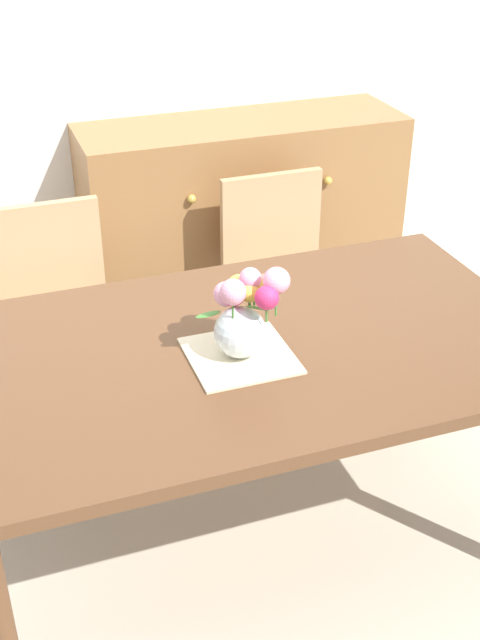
{
  "coord_description": "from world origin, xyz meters",
  "views": [
    {
      "loc": [
        -0.69,
        -1.89,
        2.03
      ],
      "look_at": [
        -0.04,
        -0.06,
        0.89
      ],
      "focal_mm": 46.3,
      "sensor_mm": 36.0,
      "label": 1
    }
  ],
  "objects_px": {
    "dresser": "(242,230)",
    "chair_left": "(55,309)",
    "flower_vase": "(244,312)",
    "dining_table": "(248,369)",
    "chair_right": "(280,272)"
  },
  "relations": [
    {
      "from": "dining_table",
      "to": "chair_left",
      "type": "relative_size",
      "value": 1.94
    },
    {
      "from": "chair_right",
      "to": "flower_vase",
      "type": "bearing_deg",
      "value": 61.81
    },
    {
      "from": "chair_left",
      "to": "dresser",
      "type": "distance_m",
      "value": 1.03
    },
    {
      "from": "flower_vase",
      "to": "dresser",
      "type": "bearing_deg",
      "value": 70.42
    },
    {
      "from": "dresser",
      "to": "chair_left",
      "type": "bearing_deg",
      "value": -152.15
    },
    {
      "from": "chair_left",
      "to": "flower_vase",
      "type": "bearing_deg",
      "value": 115.19
    },
    {
      "from": "chair_left",
      "to": "chair_right",
      "type": "relative_size",
      "value": 1.0
    },
    {
      "from": "chair_left",
      "to": "flower_vase",
      "type": "height_order",
      "value": "flower_vase"
    },
    {
      "from": "chair_right",
      "to": "flower_vase",
      "type": "distance_m",
      "value": 1.09
    },
    {
      "from": "flower_vase",
      "to": "dining_table",
      "type": "bearing_deg",
      "value": 57.06
    },
    {
      "from": "chair_left",
      "to": "dresser",
      "type": "bearing_deg",
      "value": -152.15
    },
    {
      "from": "chair_left",
      "to": "dresser",
      "type": "xyz_separation_m",
      "value": [
        0.91,
        0.48,
        -0.02
      ]
    },
    {
      "from": "chair_left",
      "to": "flower_vase",
      "type": "xyz_separation_m",
      "value": [
        0.42,
        -0.89,
        0.39
      ]
    },
    {
      "from": "dining_table",
      "to": "chair_left",
      "type": "xyz_separation_m",
      "value": [
        -0.45,
        0.85,
        -0.17
      ]
    },
    {
      "from": "dining_table",
      "to": "chair_right",
      "type": "xyz_separation_m",
      "value": [
        0.45,
        0.85,
        -0.17
      ]
    }
  ]
}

